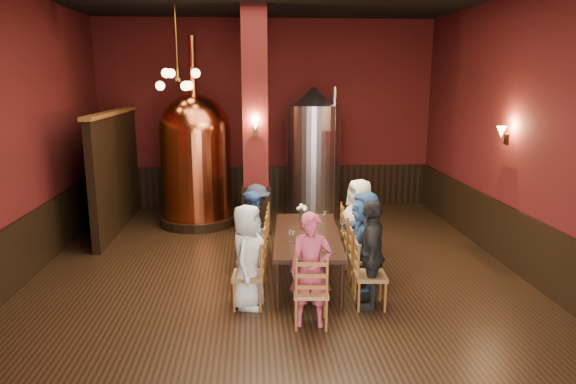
{
  "coord_description": "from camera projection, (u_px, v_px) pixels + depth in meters",
  "views": [
    {
      "loc": [
        -0.36,
        -7.51,
        3.13
      ],
      "look_at": [
        0.18,
        0.2,
        1.41
      ],
      "focal_mm": 32.0,
      "sensor_mm": 36.0,
      "label": 1
    }
  ],
  "objects": [
    {
      "name": "sconce_wall",
      "position": [
        507.0,
        135.0,
        8.59
      ],
      "size": [
        0.2,
        0.2,
        0.36
      ],
      "primitive_type": null,
      "rotation": [
        0.0,
        0.0,
        1.57
      ],
      "color": "black",
      "rests_on": "room"
    },
    {
      "name": "chair_0",
      "position": [
        248.0,
        275.0,
        7.1
      ],
      "size": [
        0.49,
        0.49,
        0.92
      ],
      "primitive_type": null,
      "rotation": [
        0.0,
        0.0,
        -1.64
      ],
      "color": "brown",
      "rests_on": "ground"
    },
    {
      "name": "person_4",
      "position": [
        371.0,
        254.0,
        7.03
      ],
      "size": [
        0.58,
        0.96,
        1.53
      ],
      "primitive_type": "imported",
      "rotation": [
        0.0,
        0.0,
        4.47
      ],
      "color": "black",
      "rests_on": "ground"
    },
    {
      "name": "room",
      "position": [
        277.0,
        139.0,
        7.53
      ],
      "size": [
        10.0,
        10.02,
        4.5
      ],
      "color": "black",
      "rests_on": "ground"
    },
    {
      "name": "rose_vase",
      "position": [
        302.0,
        210.0,
        8.65
      ],
      "size": [
        0.18,
        0.18,
        0.3
      ],
      "color": "white",
      "rests_on": "dining_table"
    },
    {
      "name": "person_5",
      "position": [
        364.0,
        240.0,
        7.69
      ],
      "size": [
        0.45,
        1.39,
        1.5
      ],
      "primitive_type": "imported",
      "rotation": [
        0.0,
        0.0,
        4.71
      ],
      "color": "#2D5389",
      "rests_on": "ground"
    },
    {
      "name": "column",
      "position": [
        255.0,
        123.0,
        10.24
      ],
      "size": [
        0.58,
        0.58,
        4.5
      ],
      "primitive_type": "cube",
      "color": "#4D1012",
      "rests_on": "ground"
    },
    {
      "name": "steel_vessel",
      "position": [
        313.0,
        153.0,
        11.54
      ],
      "size": [
        1.55,
        1.55,
        2.95
      ],
      "rotation": [
        0.0,
        0.0,
        0.33
      ],
      "color": "#B2B2B7",
      "rests_on": "ground"
    },
    {
      "name": "person_1",
      "position": [
        251.0,
        247.0,
        7.71
      ],
      "size": [
        0.4,
        0.53,
        1.29
      ],
      "primitive_type": "imported",
      "rotation": [
        0.0,
        0.0,
        1.35
      ],
      "color": "#AF231E",
      "rests_on": "ground"
    },
    {
      "name": "wainscot_right",
      "position": [
        525.0,
        246.0,
        8.18
      ],
      "size": [
        0.08,
        9.9,
        1.0
      ],
      "primitive_type": "cube",
      "color": "black",
      "rests_on": "ground"
    },
    {
      "name": "chair_1",
      "position": [
        251.0,
        258.0,
        7.75
      ],
      "size": [
        0.49,
        0.49,
        0.92
      ],
      "primitive_type": null,
      "rotation": [
        0.0,
        0.0,
        -1.64
      ],
      "color": "brown",
      "rests_on": "ground"
    },
    {
      "name": "wine_glass_5",
      "position": [
        313.0,
        228.0,
        8.01
      ],
      "size": [
        0.07,
        0.07,
        0.17
      ],
      "primitive_type": null,
      "color": "white",
      "rests_on": "dining_table"
    },
    {
      "name": "wine_glass_4",
      "position": [
        314.0,
        225.0,
        8.19
      ],
      "size": [
        0.07,
        0.07,
        0.17
      ],
      "primitive_type": null,
      "color": "white",
      "rests_on": "dining_table"
    },
    {
      "name": "wine_glass_0",
      "position": [
        293.0,
        237.0,
        7.58
      ],
      "size": [
        0.07,
        0.07,
        0.17
      ],
      "primitive_type": null,
      "color": "white",
      "rests_on": "dining_table"
    },
    {
      "name": "chair_5",
      "position": [
        364.0,
        259.0,
        7.75
      ],
      "size": [
        0.49,
        0.49,
        0.92
      ],
      "primitive_type": null,
      "rotation": [
        0.0,
        0.0,
        1.5
      ],
      "color": "brown",
      "rests_on": "ground"
    },
    {
      "name": "person_2",
      "position": [
        254.0,
        232.0,
        8.35
      ],
      "size": [
        0.48,
        0.72,
        1.36
      ],
      "primitive_type": "imported",
      "rotation": [
        0.0,
        0.0,
        1.32
      ],
      "color": "navy",
      "rests_on": "ground"
    },
    {
      "name": "chair_8",
      "position": [
        311.0,
        291.0,
        6.56
      ],
      "size": [
        0.49,
        0.49,
        0.92
      ],
      "primitive_type": null,
      "rotation": [
        0.0,
        0.0,
        3.07
      ],
      "color": "brown",
      "rests_on": "ground"
    },
    {
      "name": "chair_4",
      "position": [
        371.0,
        275.0,
        7.09
      ],
      "size": [
        0.49,
        0.49,
        0.92
      ],
      "primitive_type": null,
      "rotation": [
        0.0,
        0.0,
        1.5
      ],
      "color": "brown",
      "rests_on": "ground"
    },
    {
      "name": "person_0",
      "position": [
        248.0,
        256.0,
        7.04
      ],
      "size": [
        0.64,
        0.81,
        1.46
      ],
      "primitive_type": "imported",
      "rotation": [
        0.0,
        0.0,
        1.3
      ],
      "color": "silver",
      "rests_on": "ground"
    },
    {
      "name": "person_3",
      "position": [
        257.0,
        221.0,
        9.01
      ],
      "size": [
        0.63,
        0.93,
        1.33
      ],
      "primitive_type": "imported",
      "rotation": [
        0.0,
        0.0,
        1.74
      ],
      "color": "black",
      "rests_on": "ground"
    },
    {
      "name": "wainscot_back",
      "position": [
        268.0,
        186.0,
        12.74
      ],
      "size": [
        7.9,
        0.08,
        1.0
      ],
      "primitive_type": "cube",
      "color": "black",
      "rests_on": "ground"
    },
    {
      "name": "chair_3",
      "position": [
        257.0,
        233.0,
        9.05
      ],
      "size": [
        0.49,
        0.49,
        0.92
      ],
      "primitive_type": null,
      "rotation": [
        0.0,
        0.0,
        -1.64
      ],
      "color": "brown",
      "rests_on": "ground"
    },
    {
      "name": "wine_glass_3",
      "position": [
        323.0,
        246.0,
        7.16
      ],
      "size": [
        0.07,
        0.07,
        0.17
      ],
      "primitive_type": null,
      "color": "white",
      "rests_on": "dining_table"
    },
    {
      "name": "person_7",
      "position": [
        353.0,
        222.0,
        9.01
      ],
      "size": [
        0.36,
        0.65,
        1.3
      ],
      "primitive_type": "imported",
      "rotation": [
        0.0,
        0.0,
        4.64
      ],
      "color": "black",
      "rests_on": "ground"
    },
    {
      "name": "chair_6",
      "position": [
        358.0,
        245.0,
        8.39
      ],
      "size": [
        0.49,
        0.49,
        0.92
      ],
      "primitive_type": null,
      "rotation": [
        0.0,
        0.0,
        1.5
      ],
      "color": "brown",
      "rests_on": "ground"
    },
    {
      "name": "chair_7",
      "position": [
        353.0,
        233.0,
        9.05
      ],
      "size": [
        0.49,
        0.49,
        0.92
      ],
      "primitive_type": null,
      "rotation": [
        0.0,
        0.0,
        1.5
      ],
      "color": "brown",
      "rests_on": "ground"
    },
    {
      "name": "person_8",
      "position": [
        311.0,
        270.0,
        6.5
      ],
      "size": [
        0.58,
        0.41,
        1.49
      ],
      "primitive_type": "imported",
      "rotation": [
        0.0,
        0.0,
        6.19
      ],
      "color": "#A3364C",
      "rests_on": "ground"
    },
    {
      "name": "wine_glass_2",
      "position": [
        308.0,
        237.0,
        7.54
      ],
      "size": [
        0.07,
        0.07,
        0.17
      ],
      "primitive_type": null,
      "color": "white",
      "rests_on": "dining_table"
    },
    {
      "name": "dining_table",
      "position": [
        307.0,
        237.0,
        8.02
      ],
      "size": [
        1.17,
        2.47,
        0.75
      ],
      "rotation": [
        0.0,
        0.0,
        -0.07
      ],
      "color": "black",
      "rests_on": "ground"
    },
    {
      "name": "person_6",
      "position": [
        359.0,
        226.0,
        8.32
      ],
      "size": [
        0.66,
        0.86,
        1.55
      ],
      "primitive_type": "imported",
      "rotation": [
        0.0,
        0.0,
        4.95
      ],
      "color": "silver",
      "rests_on": "ground"
    },
    {
      "name": "wainscot_left",
      "position": [
        12.0,
        258.0,
        7.64
      ],
      "size": [
        0.08,
        9.9,
        1.0
      ],
      "primitive_type": "cube",
      "color": "black",
      "rests_on": "ground"
    },
    {
      "name": "wine_glass_1",
      "position": [
        290.0,
        236.0,
        7.63
      ],
      "size": [
        0.07,
        0.07,
        0.17
      ],
      "primitive_type": null,
      "color": "white",
      "rests_on": "dining_table"
    },
    {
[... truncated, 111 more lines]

